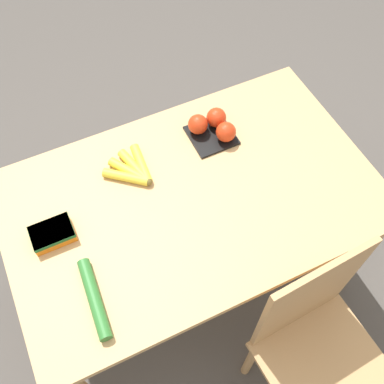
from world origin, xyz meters
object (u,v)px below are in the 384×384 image
object	(u,v)px
carrot_bag	(52,233)
tomato_pack	(213,126)
cucumber_near	(94,298)
chair	(315,344)
banana_bunch	(133,170)

from	to	relation	value
carrot_bag	tomato_pack	bearing A→B (deg)	-166.00
tomato_pack	cucumber_near	xyz separation A→B (m)	(0.67, 0.46, -0.02)
chair	banana_bunch	distance (m)	0.93
chair	cucumber_near	distance (m)	0.81
banana_bunch	carrot_bag	distance (m)	0.38
chair	cucumber_near	bearing A→B (deg)	144.98
tomato_pack	cucumber_near	size ratio (longest dim) A/B	0.63
chair	carrot_bag	distance (m)	1.02
banana_bunch	tomato_pack	size ratio (longest dim) A/B	1.11
banana_bunch	carrot_bag	world-z (taller)	carrot_bag
carrot_bag	banana_bunch	bearing A→B (deg)	-159.10
tomato_pack	cucumber_near	bearing A→B (deg)	34.89
chair	banana_bunch	xyz separation A→B (m)	(0.35, -0.82, 0.25)
chair	banana_bunch	bearing A→B (deg)	109.86
banana_bunch	carrot_bag	bearing A→B (deg)	20.90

